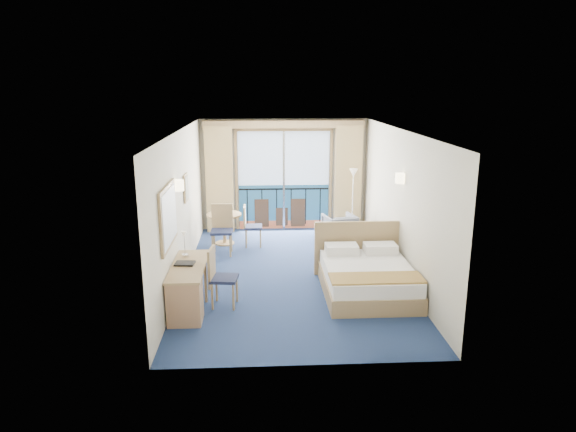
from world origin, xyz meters
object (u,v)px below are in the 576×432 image
Objects in this scene: armchair at (340,228)px; table_chair_a at (250,223)px; desk_chair at (219,274)px; floor_lamp at (353,185)px; round_table at (224,221)px; table_chair_b at (222,226)px; desk at (186,294)px; bed at (367,276)px; nightstand at (379,251)px.

armchair is 0.75× the size of table_chair_a.
floor_lamp is at bearing -28.15° from desk_chair.
round_table is 0.66m from table_chair_b.
desk is at bearing -126.48° from floor_lamp.
armchair is 0.44× the size of desk.
round_table reaches higher than armchair.
bed is at bearing 16.32° from desk.
desk_chair is (0.47, 0.45, 0.15)m from desk.
desk is 3.17m from table_chair_b.
table_chair_a is (0.57, -0.18, -0.01)m from round_table.
floor_lamp reaches higher than table_chair_a.
round_table is 0.85× the size of table_chair_a.
nightstand is at bearing -118.95° from table_chair_a.
table_chair_b is at bearing 10.02° from desk_chair.
floor_lamp is (0.40, 0.63, 0.87)m from armchair.
desk_chair is (-2.48, -3.44, 0.24)m from armchair.
nightstand is 2.52m from floor_lamp.
table_chair_a is at bearing -17.46° from round_table.
table_chair_b reaches higher than armchair.
nightstand is 2.96m from table_chair_a.
desk is at bearing -163.68° from bed.
table_chair_a is at bearing -0.67° from desk_chair.
armchair is 2.08m from table_chair_a.
desk_chair is 1.07× the size of table_chair_a.
bed is 3.09m from desk.
floor_lamp reaches higher than armchair.
armchair is 0.65× the size of table_chair_b.
nightstand is at bearing 32.02° from desk.
desk_chair is 3.20m from table_chair_a.
nightstand is 0.58× the size of table_chair_b.
floor_lamp is 1.49× the size of table_chair_b.
armchair is at bearing 106.90° from nightstand.
desk is 0.67m from desk_chair.
floor_lamp is 2.02× the size of round_table.
table_chair_b is at bearing 130.47° from table_chair_a.
desk is 3.82m from round_table.
table_chair_b reaches higher than nightstand.
bed is at bearing -40.35° from table_chair_b.
round_table is 0.74× the size of table_chair_b.
bed is 1.24× the size of floor_lamp.
table_chair_b reaches higher than round_table.
round_table is (0.33, 3.80, 0.13)m from desk.
nightstand is 3.47m from desk_chair.
desk_chair is at bearing 40.27° from armchair.
table_chair_b is (-2.62, -0.75, 0.28)m from armchair.
table_chair_b is (-0.57, -0.48, 0.08)m from table_chair_a.
bed reaches higher than table_chair_a.
round_table is at bearing 152.57° from nightstand.
desk_chair is (-3.00, -1.72, 0.24)m from nightstand.
nightstand is 0.39× the size of floor_lamp.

